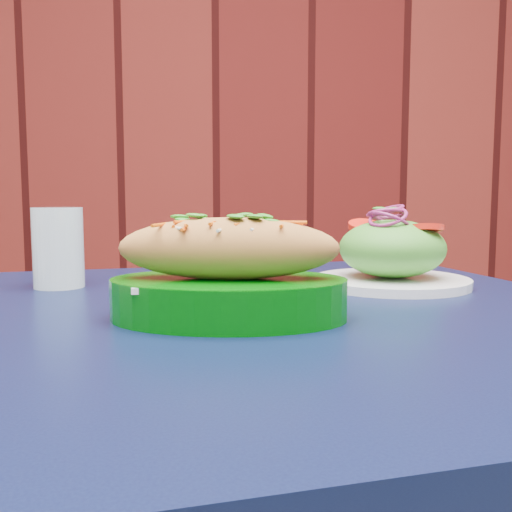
{
  "coord_description": "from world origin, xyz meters",
  "views": [
    {
      "loc": [
        0.08,
        0.57,
        0.88
      ],
      "look_at": [
        0.1,
        1.2,
        0.81
      ],
      "focal_mm": 40.0,
      "sensor_mm": 36.0,
      "label": 1
    }
  ],
  "objects": [
    {
      "name": "water_glass",
      "position": [
        -0.17,
        1.36,
        0.81
      ],
      "size": [
        0.07,
        0.07,
        0.11
      ],
      "primitive_type": "cylinder",
      "color": "silver",
      "rests_on": "cafe_table"
    },
    {
      "name": "cafe_table",
      "position": [
        0.12,
        1.21,
        0.66
      ],
      "size": [
        0.96,
        0.96,
        0.75
      ],
      "rotation": [
        0.0,
        0.0,
        0.23
      ],
      "color": "black",
      "rests_on": "ground"
    },
    {
      "name": "brick_wall",
      "position": [
        0.0,
        2.97,
        1.4
      ],
      "size": [
        4.9,
        0.04,
        2.8
      ],
      "primitive_type": "cube",
      "color": "#490F0D",
      "rests_on": "ground"
    },
    {
      "name": "salad_plate",
      "position": [
        0.3,
        1.36,
        0.79
      ],
      "size": [
        0.22,
        0.22,
        0.11
      ],
      "rotation": [
        0.0,
        0.0,
        0.0
      ],
      "color": "white",
      "rests_on": "cafe_table"
    },
    {
      "name": "banh_mi_basket",
      "position": [
        0.07,
        1.15,
        0.79
      ],
      "size": [
        0.25,
        0.18,
        0.11
      ],
      "rotation": [
        0.0,
        0.0,
        -0.07
      ],
      "color": "#005706",
      "rests_on": "cafe_table"
    }
  ]
}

